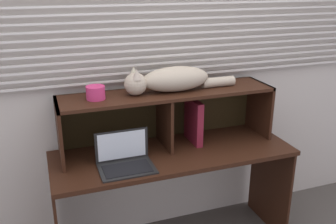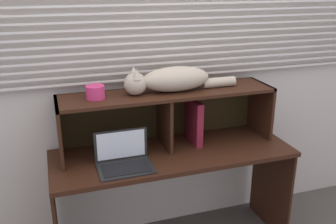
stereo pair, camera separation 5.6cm
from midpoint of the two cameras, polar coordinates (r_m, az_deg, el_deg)
name	(u,v)px [view 1 (the left image)]	position (r m, az deg, el deg)	size (l,w,h in m)	color
back_panel_with_blinds	(158,66)	(2.62, -2.20, 6.93)	(4.40, 0.08, 2.50)	beige
desk	(173,170)	(2.56, 0.18, -8.81)	(1.59, 0.56, 0.75)	#32190E
hutch_shelf_unit	(166,106)	(2.51, -0.94, 0.95)	(1.43, 0.33, 0.38)	#32190E
cat	(171,80)	(2.44, -0.25, 4.93)	(0.77, 0.19, 0.18)	#B8A992
laptop	(125,160)	(2.31, -7.25, -7.29)	(0.33, 0.24, 0.21)	black
binder_upright	(194,121)	(2.59, 3.29, -1.36)	(0.05, 0.23, 0.31)	maroon
book_stack	(124,149)	(2.51, -7.32, -5.64)	(0.16, 0.26, 0.03)	#536F4F
small_basket	(96,93)	(2.34, -11.63, 2.90)	(0.12, 0.12, 0.08)	#CE326C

